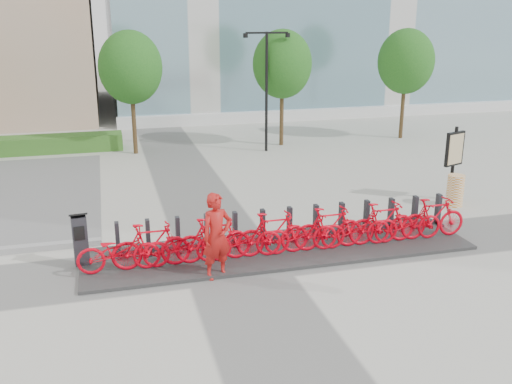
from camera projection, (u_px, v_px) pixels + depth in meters
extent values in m
plane|color=#ABACA2|center=(232.00, 261.00, 13.61)|extent=(120.00, 120.00, 0.00)
cube|color=#2F5D28|center=(51.00, 144.00, 24.46)|extent=(6.00, 1.20, 0.70)
cylinder|color=brown|center=(134.00, 118.00, 23.87)|extent=(0.18, 0.18, 3.00)
ellipsoid|color=#1A4E17|center=(131.00, 67.00, 23.25)|extent=(2.60, 2.60, 2.99)
cylinder|color=brown|center=(282.00, 112.00, 25.48)|extent=(0.18, 0.18, 3.00)
ellipsoid|color=#1A4E17|center=(282.00, 64.00, 24.86)|extent=(2.60, 2.60, 2.99)
cylinder|color=brown|center=(403.00, 107.00, 26.96)|extent=(0.18, 0.18, 3.00)
ellipsoid|color=#1A4E17|center=(406.00, 61.00, 26.34)|extent=(2.60, 2.60, 2.99)
cylinder|color=black|center=(266.00, 93.00, 24.01)|extent=(0.12, 0.12, 5.00)
cube|color=black|center=(256.00, 33.00, 23.18)|extent=(0.90, 0.08, 0.08)
cube|color=black|center=(277.00, 33.00, 23.40)|extent=(0.90, 0.08, 0.08)
cylinder|color=black|center=(245.00, 35.00, 23.10)|extent=(0.20, 0.20, 0.18)
cylinder|color=black|center=(288.00, 35.00, 23.54)|extent=(0.20, 0.20, 0.18)
cube|color=#313131|center=(280.00, 249.00, 14.20)|extent=(9.60, 2.40, 0.08)
imported|color=red|center=(119.00, 251.00, 12.76)|extent=(1.85, 0.65, 0.97)
imported|color=red|center=(151.00, 246.00, 12.92)|extent=(1.80, 0.51, 1.08)
imported|color=red|center=(183.00, 245.00, 13.11)|extent=(1.85, 0.65, 0.97)
imported|color=red|center=(214.00, 239.00, 13.27)|extent=(1.80, 0.51, 1.08)
imported|color=red|center=(244.00, 239.00, 13.47)|extent=(1.85, 0.65, 0.97)
imported|color=red|center=(273.00, 234.00, 13.63)|extent=(1.80, 0.51, 1.08)
imported|color=red|center=(301.00, 233.00, 13.82)|extent=(1.85, 0.65, 0.97)
imported|color=red|center=(329.00, 228.00, 13.99)|extent=(1.80, 0.51, 1.08)
imported|color=red|center=(356.00, 227.00, 14.18)|extent=(1.85, 0.65, 0.97)
imported|color=red|center=(382.00, 223.00, 14.34)|extent=(1.80, 0.51, 1.08)
imported|color=red|center=(408.00, 222.00, 14.53)|extent=(1.85, 0.65, 0.97)
imported|color=red|center=(433.00, 218.00, 14.70)|extent=(1.80, 0.51, 1.08)
cube|color=#25252B|center=(80.00, 240.00, 13.09)|extent=(0.36, 0.32, 1.17)
cube|color=black|center=(78.00, 215.00, 12.90)|extent=(0.43, 0.38, 0.15)
cube|color=black|center=(79.00, 233.00, 12.88)|extent=(0.24, 0.05, 0.33)
imported|color=#B01613|center=(217.00, 236.00, 12.49)|extent=(0.83, 0.67, 1.96)
cylinder|color=orange|center=(455.00, 190.00, 17.46)|extent=(0.65, 0.65, 0.98)
cylinder|color=black|center=(453.00, 164.00, 17.84)|extent=(0.11, 0.11, 2.35)
cube|color=black|center=(455.00, 149.00, 17.70)|extent=(0.76, 0.36, 1.07)
cube|color=tan|center=(456.00, 149.00, 17.64)|extent=(0.63, 0.24, 0.94)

